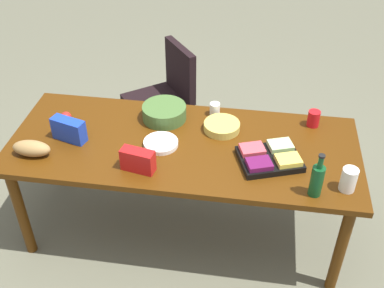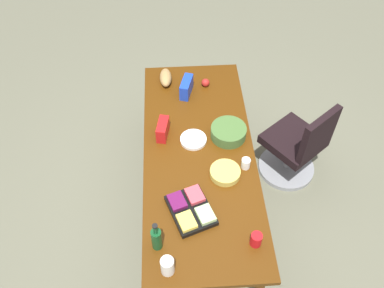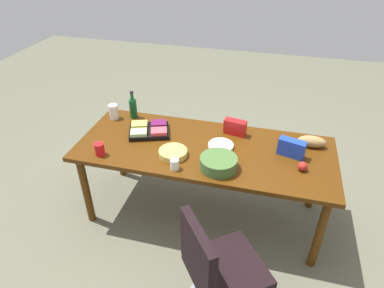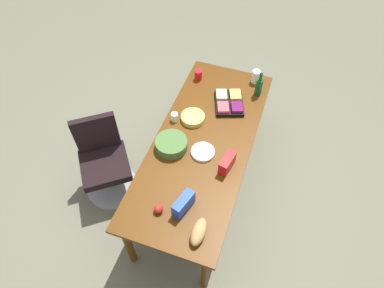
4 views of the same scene
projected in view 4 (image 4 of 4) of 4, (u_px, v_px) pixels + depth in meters
name	position (u px, v px, depth m)	size (l,w,h in m)	color
ground_plane	(202.00, 184.00, 3.82)	(10.00, 10.00, 0.00)	#63634F
conference_table	(203.00, 146.00, 3.26)	(2.23, 0.90, 0.78)	#4C2807
office_chair	(106.00, 166.00, 3.53)	(0.67, 0.67, 0.93)	gray
chip_bag_red	(227.00, 163.00, 2.96)	(0.20, 0.08, 0.14)	red
fruit_platter	(229.00, 102.00, 3.47)	(0.43, 0.38, 0.07)	black
paper_cup	(175.00, 117.00, 3.33)	(0.07, 0.07, 0.09)	white
salad_bowl	(171.00, 144.00, 3.12)	(0.30, 0.30, 0.10)	#43662F
paper_plate_stack	(203.00, 152.00, 3.10)	(0.22, 0.22, 0.03)	white
chip_bag_blue	(183.00, 204.00, 2.71)	(0.22, 0.08, 0.15)	blue
red_solo_cup	(198.00, 75.00, 3.70)	(0.08, 0.08, 0.11)	red
bread_loaf	(199.00, 232.00, 2.59)	(0.24, 0.11, 0.10)	#A37C48
wine_bottle	(259.00, 86.00, 3.51)	(0.08, 0.08, 0.28)	#114721
mayo_jar	(256.00, 77.00, 3.66)	(0.09, 0.09, 0.14)	white
apple_red	(158.00, 209.00, 2.72)	(0.08, 0.08, 0.08)	#AD221D
chip_bowl	(193.00, 118.00, 3.35)	(0.24, 0.24, 0.05)	#CCB951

